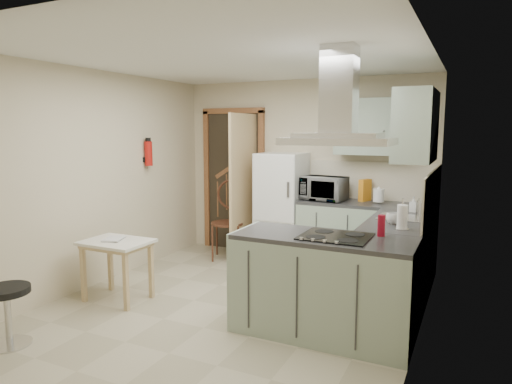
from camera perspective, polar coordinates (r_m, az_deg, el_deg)
The scene contains 28 objects.
floor at distance 4.84m, azimuth -3.05°, elevation -14.23°, with size 4.20×4.20×0.00m, color tan.
ceiling at distance 4.54m, azimuth -3.29°, elevation 16.45°, with size 4.20×4.20×0.00m, color silver.
back_wall at distance 6.43m, azimuth 5.93°, elevation 2.72°, with size 3.60×3.60×0.00m, color beige.
left_wall at distance 5.62m, azimuth -19.46°, elevation 1.57°, with size 4.20×4.20×0.00m, color beige.
right_wall at distance 3.99m, azimuth 20.12°, elevation -0.86°, with size 4.20×4.20×0.00m, color beige.
doorway at distance 6.88m, azimuth -2.84°, elevation 1.41°, with size 1.10×0.12×2.10m, color brown.
fridge at distance 6.29m, azimuth 3.22°, elevation -1.96°, with size 0.60×0.60×1.50m, color white.
counter_back at distance 6.08m, azimuth 10.73°, elevation -5.31°, with size 1.08×0.60×0.90m, color #9EB2A0.
counter_right at distance 5.28m, azimuth 17.69°, elevation -7.58°, with size 0.60×1.95×0.90m, color #9EB2A0.
splashback at distance 6.17m, azimuth 14.29°, elevation 1.37°, with size 1.68×0.02×0.50m, color beige.
wall_cabinet_back at distance 5.98m, azimuth 14.10°, elevation 7.90°, with size 0.85×0.35×0.70m, color #9EB2A0.
wall_cabinet_right at distance 4.81m, azimuth 19.41°, elevation 7.76°, with size 0.35×0.90×0.70m, color #9EB2A0.
peninsula at distance 4.15m, azimuth 8.41°, elevation -11.51°, with size 1.55×0.65×0.90m, color #9EB2A0.
hob at distance 4.00m, azimuth 9.91°, elevation -5.49°, with size 0.58×0.50×0.01m, color black.
extractor_hood at distance 3.89m, azimuth 10.20°, elevation 6.25°, with size 0.90×0.55×0.10m, color silver.
sink at distance 5.01m, azimuth 17.62°, elevation -3.05°, with size 0.45×0.40×0.01m, color silver.
fire_extinguisher at distance 6.22m, azimuth -13.28°, elevation 4.69°, with size 0.10×0.10×0.32m, color #B2140F.
drop_leaf_table at distance 5.16m, azimuth -16.92°, elevation -9.34°, with size 0.69×0.52×0.65m, color #D8A885.
bentwood_chair at distance 6.44m, azimuth -3.63°, elevation -3.93°, with size 0.45×0.45×1.01m, color #4E291A.
stool at distance 4.51m, azimuth -28.59°, elevation -13.44°, with size 0.38×0.38×0.51m, color black.
microwave at distance 6.01m, azimuth 8.49°, elevation 0.43°, with size 0.55×0.37×0.31m, color black.
kettle at distance 5.91m, azimuth 15.08°, elevation -0.38°, with size 0.14×0.14×0.20m, color white.
cereal_box at distance 6.04m, azimuth 13.46°, elevation 0.22°, with size 0.08×0.19×0.28m, color orange.
soap_bottle at distance 5.40m, azimuth 19.11°, elevation -1.47°, with size 0.08×0.08×0.17m, color #A8A9B4.
paper_towel at distance 4.42m, azimuth 17.81°, elevation -2.95°, with size 0.09×0.09×0.24m, color white.
cup at distance 4.66m, azimuth 16.80°, elevation -3.19°, with size 0.14×0.14×0.11m, color silver.
red_bottle at distance 4.10m, azimuth 15.40°, elevation -4.07°, with size 0.07×0.07×0.19m, color #A30E24.
book at distance 5.14m, azimuth -18.33°, elevation -5.07°, with size 0.18×0.25×0.11m, color #983932.
Camera 1 is at (2.17, -3.93, 1.82)m, focal length 32.00 mm.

